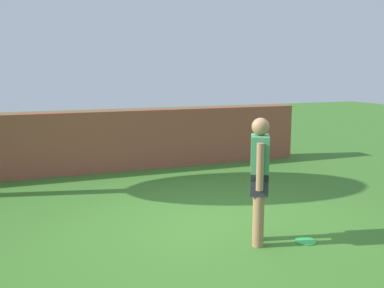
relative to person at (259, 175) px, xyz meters
name	(u,v)px	position (x,y,z in m)	size (l,w,h in m)	color
ground_plane	(212,226)	(-0.31, 0.76, -0.90)	(40.00, 40.00, 0.00)	#3D7528
brick_wall	(70,143)	(-1.81, 4.88, -0.23)	(10.80, 0.50, 1.33)	brown
person	(259,175)	(0.00, 0.00, 0.00)	(0.37, 0.49, 1.62)	#9E704C
frisbee_green	(306,241)	(0.60, -0.20, -0.89)	(0.27, 0.27, 0.02)	green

